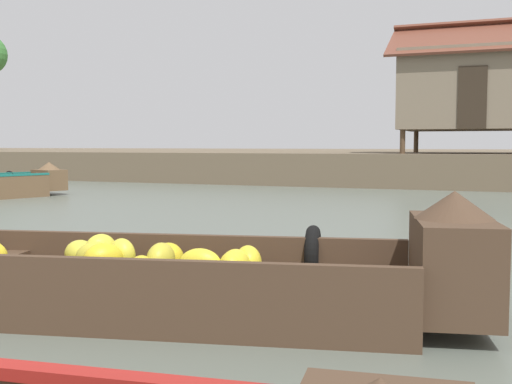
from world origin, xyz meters
name	(u,v)px	position (x,y,z in m)	size (l,w,h in m)	color
ground_plane	(287,220)	(0.00, 10.00, 0.00)	(300.00, 300.00, 0.00)	#596056
riverbank_strip	(419,162)	(0.00, 28.33, 0.52)	(160.00, 20.00, 1.04)	brown
banana_boat	(107,271)	(0.60, 3.80, 0.33)	(5.91, 2.59, 1.00)	#473323
stilt_house_left	(475,89)	(2.61, 20.75, 3.07)	(5.08, 4.07, 4.14)	#4C3826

